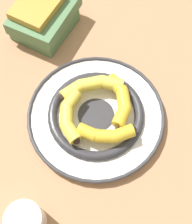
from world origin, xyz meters
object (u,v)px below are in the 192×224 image
(banana_c, at_px, (93,86))
(banana_d, at_px, (70,115))
(decorative_bowl, at_px, (96,115))
(banana_b, at_px, (121,101))
(book_stack, at_px, (44,17))
(coffee_mug, at_px, (25,222))
(banana_a, at_px, (104,134))

(banana_c, height_order, banana_d, same)
(decorative_bowl, height_order, banana_c, banana_c)
(decorative_bowl, xyz_separation_m, banana_b, (0.02, 0.07, 0.04))
(banana_d, distance_m, book_stack, 0.35)
(banana_c, xyz_separation_m, book_stack, (-0.29, 0.01, -0.00))
(book_stack, height_order, coffee_mug, book_stack)
(banana_c, bearing_deg, banana_b, 134.93)
(banana_a, height_order, banana_d, banana_d)
(banana_c, xyz_separation_m, coffee_mug, (0.21, -0.33, -0.01))
(banana_b, relative_size, book_stack, 0.62)
(banana_b, height_order, banana_d, same)
(decorative_bowl, relative_size, banana_b, 2.41)
(banana_a, relative_size, coffee_mug, 1.07)
(banana_b, height_order, book_stack, book_stack)
(decorative_bowl, relative_size, coffee_mug, 2.85)
(decorative_bowl, distance_m, banana_b, 0.08)
(banana_b, height_order, banana_c, same)
(banana_a, relative_size, banana_c, 0.76)
(book_stack, bearing_deg, banana_b, -114.09)
(banana_a, bearing_deg, banana_b, 66.02)
(banana_b, distance_m, banana_d, 0.14)
(banana_a, relative_size, banana_b, 0.91)
(banana_a, xyz_separation_m, banana_d, (-0.10, -0.05, 0.00))
(banana_d, bearing_deg, banana_b, 105.74)
(decorative_bowl, bearing_deg, banana_d, -111.08)
(banana_b, bearing_deg, banana_c, 50.74)
(banana_c, xyz_separation_m, banana_d, (0.04, -0.10, -0.00))
(decorative_bowl, height_order, coffee_mug, coffee_mug)
(coffee_mug, bearing_deg, banana_d, -143.12)
(banana_a, distance_m, banana_b, 0.11)
(banana_a, height_order, banana_b, same)
(banana_b, xyz_separation_m, coffee_mug, (0.13, -0.37, -0.01))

